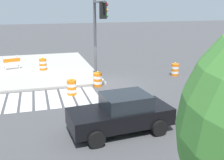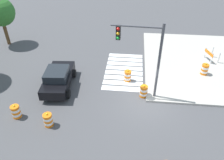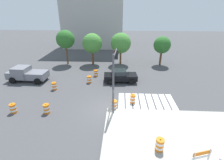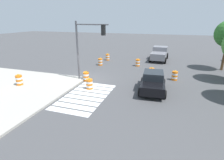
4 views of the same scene
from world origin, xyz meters
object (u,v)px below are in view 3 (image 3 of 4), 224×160
at_px(traffic_barrel_lane_center, 96,73).
at_px(street_tree_streetside_mid, 65,39).
at_px(traffic_barrel_opposite_curb, 133,99).
at_px(construction_barricade, 204,158).
at_px(pickup_truck, 26,74).
at_px(traffic_barrel_median_far, 46,109).
at_px(street_tree_streetside_far, 121,43).
at_px(traffic_barrel_on_sidewalk, 160,145).
at_px(traffic_light_pole, 114,70).
at_px(traffic_barrel_near_corner, 13,108).
at_px(street_tree_corner_lot, 92,43).
at_px(street_tree_streetside_near, 162,45).
at_px(sports_car, 120,76).
at_px(traffic_barrel_far_curb, 89,79).
at_px(traffic_barrel_median_near, 114,105).
at_px(traffic_barrel_crosswalk_end, 54,86).

relative_size(traffic_barrel_lane_center, street_tree_streetside_mid, 0.18).
bearing_deg(traffic_barrel_opposite_curb, construction_barricade, -62.32).
xyz_separation_m(pickup_truck, traffic_barrel_median_far, (5.77, -7.16, -0.52)).
xyz_separation_m(pickup_truck, street_tree_streetside_far, (12.51, 7.96, 2.65)).
distance_m(traffic_barrel_median_far, traffic_barrel_on_sidewalk, 10.35).
relative_size(traffic_barrel_opposite_curb, traffic_light_pole, 0.19).
bearing_deg(traffic_barrel_near_corner, street_tree_corner_lot, 71.08).
height_order(traffic_barrel_opposite_curb, street_tree_streetside_mid, street_tree_streetside_mid).
height_order(pickup_truck, traffic_light_pole, traffic_light_pole).
relative_size(traffic_barrel_near_corner, street_tree_streetside_near, 0.21).
bearing_deg(sports_car, traffic_light_pole, -94.69).
height_order(traffic_barrel_median_far, street_tree_streetside_far, street_tree_streetside_far).
height_order(traffic_barrel_near_corner, street_tree_streetside_mid, street_tree_streetside_mid).
distance_m(traffic_barrel_near_corner, street_tree_streetside_far, 18.43).
bearing_deg(construction_barricade, traffic_barrel_far_curb, 127.52).
xyz_separation_m(traffic_barrel_median_near, street_tree_streetside_far, (0.48, 14.10, 3.16)).
distance_m(traffic_barrel_lane_center, traffic_barrel_opposite_curb, 8.56).
bearing_deg(traffic_barrel_crosswalk_end, street_tree_streetside_far, 52.86).
bearing_deg(sports_car, traffic_barrel_on_sidewalk, -76.38).
relative_size(pickup_truck, traffic_light_pole, 0.95).
relative_size(traffic_barrel_median_far, traffic_barrel_lane_center, 1.00).
height_order(traffic_barrel_median_near, street_tree_corner_lot, street_tree_corner_lot).
height_order(sports_car, traffic_barrel_far_curb, sports_car).
distance_m(pickup_truck, traffic_barrel_near_corner, 7.75).
xyz_separation_m(traffic_light_pole, street_tree_streetside_near, (7.32, 13.69, -0.52)).
relative_size(traffic_barrel_near_corner, traffic_light_pole, 0.19).
bearing_deg(sports_car, street_tree_streetside_mid, 142.09).
height_order(traffic_barrel_median_far, construction_barricade, construction_barricade).
distance_m(pickup_truck, traffic_barrel_crosswalk_end, 5.27).
bearing_deg(traffic_barrel_opposite_curb, traffic_light_pole, -154.47).
distance_m(traffic_barrel_median_far, street_tree_streetside_far, 16.85).
xyz_separation_m(pickup_truck, traffic_barrel_on_sidewalk, (15.31, -11.18, -0.37)).
relative_size(traffic_barrel_lane_center, street_tree_corner_lot, 0.19).
bearing_deg(street_tree_streetside_near, street_tree_streetside_mid, -178.71).
height_order(sports_car, street_tree_streetside_near, street_tree_streetside_near).
bearing_deg(traffic_barrel_lane_center, street_tree_corner_lot, 103.01).
bearing_deg(traffic_barrel_opposite_curb, traffic_barrel_lane_center, 124.73).
bearing_deg(traffic_barrel_near_corner, traffic_barrel_opposite_curb, 11.96).
relative_size(traffic_barrel_opposite_curb, street_tree_streetside_far, 0.19).
xyz_separation_m(traffic_barrel_crosswalk_end, construction_barricade, (13.05, -9.81, 0.27)).
xyz_separation_m(sports_car, construction_barricade, (5.21, -12.55, -0.09)).
distance_m(sports_car, street_tree_streetside_mid, 12.18).
height_order(construction_barricade, street_tree_corner_lot, street_tree_corner_lot).
bearing_deg(traffic_light_pole, traffic_barrel_crosswalk_end, 155.10).
distance_m(traffic_barrel_far_curb, street_tree_streetside_mid, 10.06).
xyz_separation_m(traffic_barrel_median_near, street_tree_streetside_near, (7.32, 14.04, 2.94)).
distance_m(traffic_barrel_median_far, street_tree_corner_lot, 15.27).
height_order(traffic_barrel_crosswalk_end, street_tree_streetside_far, street_tree_streetside_far).
bearing_deg(traffic_barrel_median_far, construction_barricade, -22.80).
bearing_deg(traffic_barrel_on_sidewalk, traffic_barrel_crosswalk_end, 140.42).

